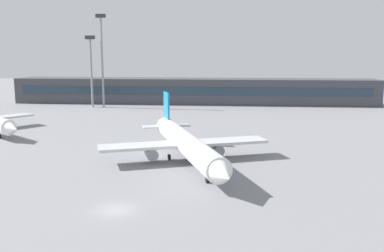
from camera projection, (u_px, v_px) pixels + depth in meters
ground_plane at (167, 140)px, 87.85m from camera, size 400.00×400.00×0.00m
terminal_building at (193, 91)px, 149.67m from camera, size 128.12×12.13×9.00m
airplane_near at (186, 144)px, 69.33m from camera, size 28.54×39.86×10.25m
floodlight_tower_west at (102, 55)px, 136.58m from camera, size 3.20×0.80×30.48m
floodlight_tower_east at (91, 66)px, 137.72m from camera, size 3.20×0.80×23.64m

